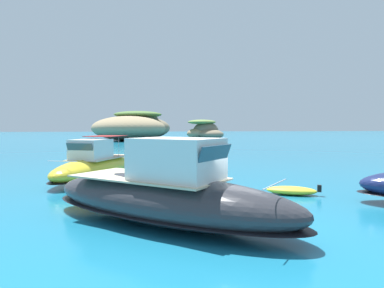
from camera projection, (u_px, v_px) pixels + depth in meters
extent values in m
plane|color=#197093|center=(236.00, 221.00, 13.20)|extent=(400.00, 400.00, 0.00)
ellipsoid|color=#84755B|center=(139.00, 126.00, 90.30)|extent=(11.99, 12.04, 7.20)
ellipsoid|color=#9E8966|center=(128.00, 128.00, 85.23)|extent=(24.89, 26.27, 6.05)
ellipsoid|color=#84755B|center=(145.00, 128.00, 96.17)|extent=(19.97, 19.97, 5.99)
ellipsoid|color=#84755B|center=(129.00, 128.00, 91.26)|extent=(18.89, 18.99, 6.18)
ellipsoid|color=#756651|center=(150.00, 126.00, 93.71)|extent=(7.52, 6.92, 7.06)
ellipsoid|color=#517538|center=(138.00, 115.00, 90.49)|extent=(12.56, 11.42, 1.83)
ellipsoid|color=#756651|center=(206.00, 131.00, 91.48)|extent=(8.17, 7.28, 4.64)
ellipsoid|color=#9E8966|center=(199.00, 134.00, 91.97)|extent=(8.46, 8.01, 3.04)
ellipsoid|color=#84755B|center=(210.00, 134.00, 90.24)|extent=(9.62, 9.76, 2.66)
ellipsoid|color=olive|center=(202.00, 122.00, 91.72)|extent=(7.53, 6.85, 1.28)
ellipsoid|color=yellow|center=(95.00, 168.00, 23.13)|extent=(6.10, 9.52, 1.56)
ellipsoid|color=black|center=(95.00, 173.00, 23.15)|extent=(6.22, 9.72, 0.19)
cube|color=#C6B793|center=(100.00, 158.00, 23.76)|extent=(4.12, 5.56, 0.06)
cube|color=silver|center=(91.00, 149.00, 22.62)|extent=(2.77, 3.12, 1.28)
cube|color=#2D4756|center=(80.00, 148.00, 21.35)|extent=(1.76, 0.96, 0.68)
cylinder|color=silver|center=(62.00, 161.00, 19.62)|extent=(1.79, 0.78, 0.04)
cube|color=maroon|center=(106.00, 136.00, 24.57)|extent=(3.05, 3.37, 0.04)
cylinder|color=silver|center=(119.00, 146.00, 24.37)|extent=(0.03, 0.03, 1.47)
cylinder|color=silver|center=(94.00, 146.00, 24.85)|extent=(0.03, 0.03, 1.47)
ellipsoid|color=#2D2D33|center=(165.00, 200.00, 12.76)|extent=(10.26, 9.33, 1.82)
ellipsoid|color=black|center=(165.00, 210.00, 12.78)|extent=(10.47, 9.52, 0.22)
cube|color=#C6B793|center=(148.00, 177.00, 13.14)|extent=(6.26, 5.87, 0.06)
cube|color=silver|center=(177.00, 159.00, 12.40)|extent=(3.74, 3.65, 1.50)
cube|color=#2D4756|center=(214.00, 157.00, 11.60)|extent=(1.59, 1.81, 0.79)
cylinder|color=silver|center=(275.00, 184.00, 10.54)|extent=(1.47, 1.75, 0.04)
ellipsoid|color=yellow|center=(291.00, 190.00, 18.20)|extent=(2.82, 2.09, 0.44)
cube|color=#9E998E|center=(291.00, 189.00, 18.20)|extent=(1.91, 1.31, 0.06)
cube|color=black|center=(319.00, 188.00, 17.80)|extent=(0.27, 0.27, 0.36)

